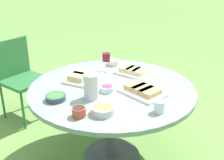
{
  "coord_description": "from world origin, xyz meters",
  "views": [
    {
      "loc": [
        -1.09,
        1.84,
        1.68
      ],
      "look_at": [
        0.0,
        0.0,
        0.77
      ],
      "focal_mm": 45.0,
      "sensor_mm": 36.0,
      "label": 1
    }
  ],
  "objects_px": {
    "dining_table": "(112,96)",
    "wine_glass": "(106,58)",
    "water_pitcher": "(91,86)",
    "chair_near_left": "(19,73)"
  },
  "relations": [
    {
      "from": "dining_table",
      "to": "wine_glass",
      "type": "relative_size",
      "value": 7.77
    },
    {
      "from": "water_pitcher",
      "to": "wine_glass",
      "type": "distance_m",
      "value": 0.58
    },
    {
      "from": "water_pitcher",
      "to": "chair_near_left",
      "type": "bearing_deg",
      "value": -17.56
    },
    {
      "from": "dining_table",
      "to": "water_pitcher",
      "type": "relative_size",
      "value": 7.11
    },
    {
      "from": "chair_near_left",
      "to": "dining_table",
      "type": "bearing_deg",
      "value": 173.93
    },
    {
      "from": "chair_near_left",
      "to": "water_pitcher",
      "type": "distance_m",
      "value": 1.35
    },
    {
      "from": "dining_table",
      "to": "chair_near_left",
      "type": "xyz_separation_m",
      "value": [
        1.29,
        -0.14,
        -0.09
      ]
    },
    {
      "from": "dining_table",
      "to": "chair_near_left",
      "type": "relative_size",
      "value": 1.56
    },
    {
      "from": "chair_near_left",
      "to": "wine_glass",
      "type": "relative_size",
      "value": 4.97
    },
    {
      "from": "chair_near_left",
      "to": "wine_glass",
      "type": "xyz_separation_m",
      "value": [
        -1.06,
        -0.15,
        0.32
      ]
    }
  ]
}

